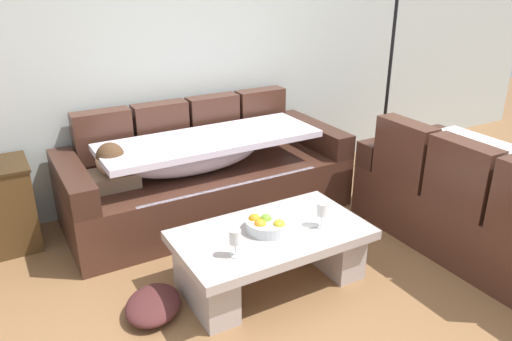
% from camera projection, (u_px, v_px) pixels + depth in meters
% --- Properties ---
extents(ground_plane, '(14.00, 14.00, 0.00)m').
position_uv_depth(ground_plane, '(327.00, 325.00, 2.85)').
color(ground_plane, brown).
extents(back_wall, '(9.00, 0.10, 2.70)m').
position_uv_depth(back_wall, '(175.00, 39.00, 4.05)').
color(back_wall, '#B6BFBC').
rests_on(back_wall, ground_plane).
extents(couch_along_wall, '(2.25, 0.92, 0.88)m').
position_uv_depth(couch_along_wall, '(203.00, 176.00, 4.00)').
color(couch_along_wall, '#48291E').
rests_on(couch_along_wall, ground_plane).
extents(couch_near_window, '(0.92, 1.86, 0.88)m').
position_uv_depth(couch_near_window, '(490.00, 208.00, 3.48)').
color(couch_near_window, '#48291E').
rests_on(couch_near_window, ground_plane).
extents(coffee_table, '(1.20, 0.68, 0.38)m').
position_uv_depth(coffee_table, '(271.00, 251.00, 3.14)').
color(coffee_table, '#B6ABA8').
rests_on(coffee_table, ground_plane).
extents(fruit_bowl, '(0.28, 0.28, 0.10)m').
position_uv_depth(fruit_bowl, '(267.00, 224.00, 3.08)').
color(fruit_bowl, silver).
rests_on(fruit_bowl, coffee_table).
extents(wine_glass_near_left, '(0.07, 0.07, 0.17)m').
position_uv_depth(wine_glass_near_left, '(235.00, 238.00, 2.78)').
color(wine_glass_near_left, silver).
rests_on(wine_glass_near_left, coffee_table).
extents(wine_glass_near_right, '(0.07, 0.07, 0.17)m').
position_uv_depth(wine_glass_near_right, '(322.00, 210.00, 3.09)').
color(wine_glass_near_right, silver).
rests_on(wine_glass_near_right, coffee_table).
extents(open_magazine, '(0.32, 0.26, 0.01)m').
position_uv_depth(open_magazine, '(303.00, 220.00, 3.20)').
color(open_magazine, white).
rests_on(open_magazine, coffee_table).
extents(floor_lamp, '(0.33, 0.31, 1.95)m').
position_uv_depth(floor_lamp, '(390.00, 58.00, 4.56)').
color(floor_lamp, black).
rests_on(floor_lamp, ground_plane).
extents(crumpled_garment, '(0.48, 0.51, 0.12)m').
position_uv_depth(crumpled_garment, '(153.00, 305.00, 2.92)').
color(crumpled_garment, '#4C2323').
rests_on(crumpled_garment, ground_plane).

